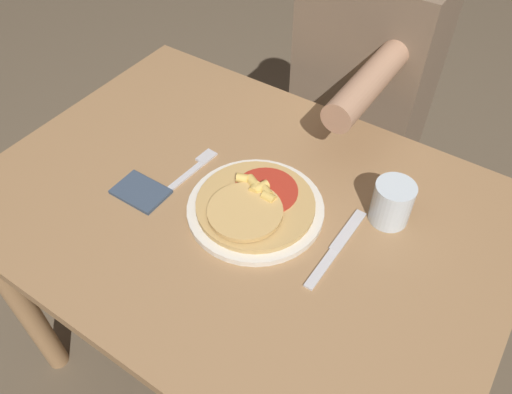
{
  "coord_description": "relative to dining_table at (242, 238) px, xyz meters",
  "views": [
    {
      "loc": [
        0.41,
        -0.56,
        1.5
      ],
      "look_at": [
        0.04,
        0.0,
        0.77
      ],
      "focal_mm": 35.0,
      "sensor_mm": 36.0,
      "label": 1
    }
  ],
  "objects": [
    {
      "name": "dining_table",
      "position": [
        0.0,
        0.0,
        0.0
      ],
      "size": [
        1.09,
        0.78,
        0.73
      ],
      "color": "#9E754C",
      "rests_on": "ground_plane"
    },
    {
      "name": "person_diner",
      "position": [
        -0.0,
        0.6,
        0.09
      ],
      "size": [
        0.36,
        0.52,
        1.2
      ],
      "color": "#2D2D38",
      "rests_on": "ground_plane"
    },
    {
      "name": "fork",
      "position": [
        -0.14,
        0.02,
        0.12
      ],
      "size": [
        0.03,
        0.18,
        0.0
      ],
      "color": "silver",
      "rests_on": "dining_table"
    },
    {
      "name": "plate",
      "position": [
        0.04,
        0.0,
        0.13
      ],
      "size": [
        0.28,
        0.28,
        0.01
      ],
      "color": "silver",
      "rests_on": "dining_table"
    },
    {
      "name": "napkin",
      "position": [
        -0.19,
        -0.09,
        0.12
      ],
      "size": [
        0.11,
        0.08,
        0.01
      ],
      "color": "#38475B",
      "rests_on": "dining_table"
    },
    {
      "name": "knife",
      "position": [
        0.22,
        0.0,
        0.12
      ],
      "size": [
        0.02,
        0.22,
        0.0
      ],
      "color": "silver",
      "rests_on": "dining_table"
    },
    {
      "name": "pizza",
      "position": [
        0.04,
        -0.0,
        0.14
      ],
      "size": [
        0.24,
        0.24,
        0.04
      ],
      "color": "tan",
      "rests_on": "plate"
    },
    {
      "name": "ground_plane",
      "position": [
        0.0,
        0.0,
        -0.61
      ],
      "size": [
        8.0,
        8.0,
        0.0
      ],
      "primitive_type": "plane",
      "color": "brown"
    },
    {
      "name": "drinking_glass",
      "position": [
        0.27,
        0.13,
        0.16
      ],
      "size": [
        0.08,
        0.08,
        0.09
      ],
      "color": "silver",
      "rests_on": "dining_table"
    }
  ]
}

